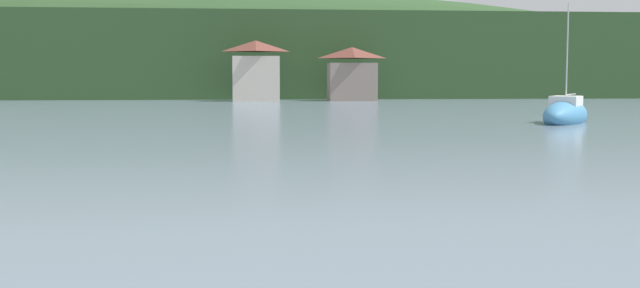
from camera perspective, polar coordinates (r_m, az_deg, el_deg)
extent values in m
cube|color=#2D4C28|center=(133.64, -4.94, 6.15)|extent=(352.00, 54.60, 12.08)
ellipsoid|color=#2D4C28|center=(150.20, -17.19, 5.12)|extent=(246.40, 38.22, 31.28)
cube|color=beige|center=(100.29, -4.66, 4.73)|extent=(5.86, 3.96, 5.66)
pyramid|color=brown|center=(100.36, -4.68, 7.08)|extent=(6.15, 4.16, 1.39)
cube|color=gray|center=(101.31, 2.33, 4.51)|extent=(6.04, 4.03, 4.83)
pyramid|color=brown|center=(101.35, 2.33, 6.62)|extent=(6.34, 4.24, 1.41)
ellipsoid|color=teal|center=(56.00, 17.33, 1.97)|extent=(6.44, 7.70, 2.10)
cylinder|color=#B7B7BC|center=(55.95, 17.44, 6.14)|extent=(0.09, 0.09, 7.00)
cylinder|color=#ADADB2|center=(57.42, 17.69, 3.44)|extent=(1.81, 2.51, 0.08)
cube|color=silver|center=(55.96, 17.36, 2.95)|extent=(2.82, 2.94, 0.76)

